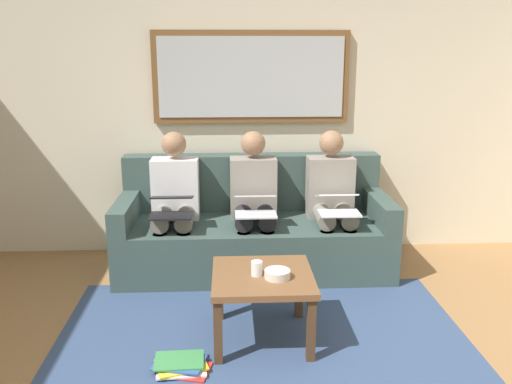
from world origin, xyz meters
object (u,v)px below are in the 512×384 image
at_px(laptop_white, 338,203).
at_px(laptop_black, 171,205).
at_px(coffee_table, 262,284).
at_px(person_middle, 254,198).
at_px(couch, 253,230).
at_px(person_right, 175,199).
at_px(bowl, 277,274).
at_px(person_left, 332,197).
at_px(magazine_stack, 181,365).
at_px(laptop_silver, 255,204).
at_px(cup, 257,268).
at_px(framed_mirror, 251,77).

height_order(laptop_white, laptop_black, laptop_white).
xyz_separation_m(coffee_table, person_middle, (-0.00, -1.15, 0.24)).
bearing_deg(laptop_black, person_middle, -158.72).
distance_m(couch, person_right, 0.71).
bearing_deg(bowl, laptop_white, -119.91).
bearing_deg(person_middle, person_left, 180.00).
relative_size(laptop_black, magazine_stack, 0.95).
xyz_separation_m(person_left, laptop_black, (1.28, 0.25, 0.02)).
height_order(coffee_table, laptop_white, laptop_white).
bearing_deg(laptop_silver, laptop_white, -179.99).
distance_m(bowl, magazine_stack, 0.76).
distance_m(person_middle, person_right, 0.64).
xyz_separation_m(cup, person_left, (-0.68, -1.16, 0.13)).
xyz_separation_m(laptop_white, laptop_black, (1.28, 0.00, 0.00)).
bearing_deg(cup, coffee_table, -155.71).
bearing_deg(laptop_black, person_left, -168.98).
bearing_deg(framed_mirror, coffee_table, 89.85).
relative_size(laptop_white, person_middle, 0.30).
bearing_deg(couch, person_left, 173.87).
height_order(laptop_white, person_middle, person_middle).
height_order(person_left, magazine_stack, person_left).
bearing_deg(cup, laptop_white, -126.39).
relative_size(laptop_white, laptop_black, 1.01).
distance_m(cup, laptop_white, 1.15).
xyz_separation_m(framed_mirror, magazine_stack, (0.49, 1.94, -1.52)).
distance_m(laptop_white, laptop_silver, 0.64).
relative_size(coffee_table, person_right, 0.54).
bearing_deg(bowl, person_middle, -85.99).
bearing_deg(coffee_table, cup, 24.29).
distance_m(framed_mirror, person_left, 1.23).
distance_m(bowl, laptop_white, 1.13).
bearing_deg(person_middle, couch, -90.00).
distance_m(bowl, laptop_black, 1.21).
bearing_deg(laptop_white, magazine_stack, 47.62).
bearing_deg(person_left, laptop_silver, 20.96).
height_order(bowl, laptop_black, laptop_black).
bearing_deg(person_right, person_left, 180.00).
bearing_deg(framed_mirror, cup, 88.68).
distance_m(couch, laptop_silver, 0.44).
bearing_deg(magazine_stack, cup, -144.93).
distance_m(cup, laptop_black, 1.10).
height_order(coffee_table, laptop_black, laptop_black).
bearing_deg(cup, couch, -91.73).
xyz_separation_m(couch, person_right, (0.64, 0.07, 0.30)).
distance_m(coffee_table, person_left, 1.34).
bearing_deg(laptop_silver, cup, 87.68).
distance_m(couch, framed_mirror, 1.30).
xyz_separation_m(couch, magazine_stack, (0.49, 1.55, -0.28)).
xyz_separation_m(bowl, person_middle, (0.08, -1.21, 0.15)).
distance_m(person_right, magazine_stack, 1.60).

